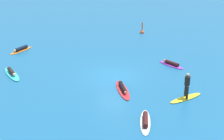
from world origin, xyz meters
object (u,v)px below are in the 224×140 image
surfer_on_white_board (145,120)px  surfer_on_orange_board (21,49)px  surfer_on_purple_board (171,64)px  surfer_on_yellow_board (186,91)px  surfer_on_red_board (123,89)px  surfer_on_teal_board (12,73)px  marker_buoy (142,31)px

surfer_on_white_board → surfer_on_orange_board: size_ratio=1.04×
surfer_on_purple_board → surfer_on_white_board: size_ratio=0.86×
surfer_on_purple_board → surfer_on_yellow_board: 6.16m
surfer_on_orange_board → surfer_on_red_board: bearing=77.1°
surfer_on_yellow_board → surfer_on_orange_board: 16.89m
surfer_on_yellow_board → surfer_on_white_board: bearing=12.8°
surfer_on_purple_board → surfer_on_orange_board: (-14.07, -1.92, 0.02)m
surfer_on_teal_board → surfer_on_red_board: size_ratio=0.97×
surfer_on_teal_board → marker_buoy: size_ratio=2.20×
surfer_on_purple_board → surfer_on_orange_board: bearing=33.1°
marker_buoy → surfer_on_orange_board: bearing=-129.2°
surfer_on_purple_board → surfer_on_orange_board: size_ratio=0.90×
surfer_on_orange_board → marker_buoy: 13.56m
surfer_on_white_board → marker_buoy: 19.35m
surfer_on_purple_board → surfer_on_white_board: surfer_on_purple_board is taller
surfer_on_red_board → surfer_on_orange_board: 12.84m
surfer_on_purple_board → surfer_on_orange_board: 14.20m
surfer_on_teal_board → marker_buoy: 16.52m
surfer_on_orange_board → marker_buoy: (8.57, 10.52, 0.06)m
surfer_on_orange_board → marker_buoy: size_ratio=2.04×
surfer_on_purple_board → surfer_on_yellow_board: (2.40, -5.66, 0.40)m
surfer_on_white_board → marker_buoy: marker_buoy is taller
surfer_on_yellow_board → marker_buoy: size_ratio=1.88×
surfer_on_yellow_board → marker_buoy: bearing=-117.4°
surfer_on_yellow_board → marker_buoy: surfer_on_yellow_board is taller
surfer_on_teal_board → surfer_on_yellow_board: bearing=41.1°
surfer_on_white_board → surfer_on_teal_board: size_ratio=0.96×
surfer_on_red_board → surfer_on_orange_board: size_ratio=1.12×
surfer_on_teal_board → surfer_on_orange_board: bearing=156.6°
surfer_on_white_board → surfer_on_teal_board: 12.18m
surfer_on_red_board → surfer_on_purple_board: bearing=128.7°
surfer_on_white_board → marker_buoy: bearing=1.0°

